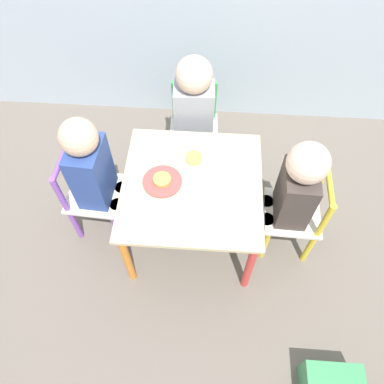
% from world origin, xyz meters
% --- Properties ---
extents(ground_plane, '(6.00, 6.00, 0.00)m').
position_xyz_m(ground_plane, '(0.00, 0.00, 0.00)').
color(ground_plane, '#6B6056').
extents(kids_table, '(0.62, 0.62, 0.44)m').
position_xyz_m(kids_table, '(0.00, 0.00, 0.38)').
color(kids_table, beige).
rests_on(kids_table, ground_plane).
extents(chair_purple, '(0.28, 0.28, 0.51)m').
position_xyz_m(chair_purple, '(-0.50, 0.03, 0.25)').
color(chair_purple, silver).
rests_on(chair_purple, ground_plane).
extents(chair_green, '(0.27, 0.27, 0.51)m').
position_xyz_m(chair_green, '(-0.02, 0.50, 0.25)').
color(chair_green, silver).
rests_on(chair_green, ground_plane).
extents(chair_yellow, '(0.27, 0.27, 0.51)m').
position_xyz_m(chair_yellow, '(0.50, -0.02, 0.25)').
color(chair_yellow, silver).
rests_on(chair_yellow, ground_plane).
extents(child_left, '(0.22, 0.21, 0.76)m').
position_xyz_m(child_left, '(-0.44, 0.03, 0.45)').
color(child_left, '#38383D').
rests_on(child_left, ground_plane).
extents(child_back, '(0.21, 0.23, 0.75)m').
position_xyz_m(child_back, '(-0.02, 0.44, 0.46)').
color(child_back, '#4C608E').
rests_on(child_back, ground_plane).
extents(child_right, '(0.22, 0.20, 0.73)m').
position_xyz_m(child_right, '(0.44, -0.01, 0.45)').
color(child_right, '#38383D').
rests_on(child_right, ground_plane).
extents(plate_left, '(0.18, 0.18, 0.03)m').
position_xyz_m(plate_left, '(-0.13, 0.00, 0.45)').
color(plate_left, '#E54C47').
rests_on(plate_left, kids_table).
extents(plate_back, '(0.18, 0.18, 0.03)m').
position_xyz_m(plate_back, '(0.00, 0.13, 0.45)').
color(plate_back, white).
rests_on(plate_back, kids_table).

